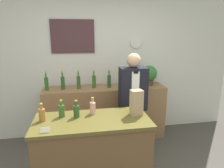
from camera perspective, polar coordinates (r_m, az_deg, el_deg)
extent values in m
cube|color=silver|center=(3.71, -3.53, 5.83)|extent=(5.20, 0.06, 2.70)
cube|color=#46292F|center=(3.60, -11.16, 13.20)|extent=(0.74, 0.02, 0.57)
cylinder|color=beige|center=(3.76, 6.82, 11.73)|extent=(0.21, 0.03, 0.21)
cube|color=#8E6642|center=(3.67, -1.87, -8.30)|extent=(2.13, 0.46, 0.97)
cube|color=brown|center=(2.59, -5.40, -19.87)|extent=(1.30, 0.59, 0.90)
cube|color=brown|center=(2.36, -5.67, -10.42)|extent=(1.33, 0.62, 0.04)
cube|color=black|center=(3.32, 5.68, -13.05)|extent=(0.31, 0.24, 0.75)
cube|color=black|center=(3.06, 6.01, -1.31)|extent=(0.41, 0.24, 0.65)
cube|color=white|center=(2.91, 6.76, 0.75)|extent=(0.11, 0.01, 0.29)
cube|color=black|center=(2.88, 6.85, 3.26)|extent=(0.07, 0.01, 0.03)
sphere|color=tan|center=(2.97, 6.23, 6.74)|extent=(0.21, 0.21, 0.21)
cylinder|color=#4C3D2D|center=(3.74, 10.42, 0.45)|extent=(0.17, 0.17, 0.09)
sphere|color=#2D6B2D|center=(3.70, 10.54, 2.97)|extent=(0.29, 0.29, 0.29)
cube|color=tan|center=(2.42, 6.99, -5.30)|extent=(0.15, 0.12, 0.31)
cube|color=white|center=(2.14, -18.56, -12.37)|extent=(0.09, 0.02, 0.06)
cylinder|color=#A0672E|center=(2.40, -19.35, -8.37)|extent=(0.07, 0.07, 0.14)
cylinder|color=#A0672E|center=(2.36, -19.55, -6.20)|extent=(0.03, 0.03, 0.05)
cylinder|color=#B29933|center=(2.35, -19.62, -5.43)|extent=(0.03, 0.03, 0.02)
cylinder|color=#365B26|center=(2.45, -14.20, -7.51)|extent=(0.07, 0.07, 0.14)
cylinder|color=#365B26|center=(2.41, -14.34, -5.37)|extent=(0.03, 0.03, 0.05)
cylinder|color=#B29933|center=(2.40, -14.39, -4.61)|extent=(0.03, 0.03, 0.02)
cylinder|color=#284B22|center=(2.40, -10.13, -7.73)|extent=(0.07, 0.07, 0.14)
cylinder|color=#284B22|center=(2.37, -10.23, -5.55)|extent=(0.03, 0.03, 0.05)
cylinder|color=#B29933|center=(2.35, -10.27, -4.78)|extent=(0.03, 0.03, 0.02)
cylinder|color=tan|center=(2.47, -5.53, -6.90)|extent=(0.07, 0.07, 0.14)
cylinder|color=tan|center=(2.44, -5.58, -4.78)|extent=(0.03, 0.03, 0.05)
cylinder|color=#B29933|center=(2.43, -5.60, -4.03)|extent=(0.03, 0.03, 0.02)
cylinder|color=#2F5722|center=(3.48, -18.22, -0.01)|extent=(0.06, 0.06, 0.22)
cylinder|color=#2F5722|center=(3.45, -18.41, 2.34)|extent=(0.02, 0.02, 0.08)
cylinder|color=#B29933|center=(3.44, -18.47, 3.17)|extent=(0.03, 0.03, 0.03)
cylinder|color=#284E24|center=(3.47, -13.88, 0.25)|extent=(0.06, 0.06, 0.22)
cylinder|color=#284E24|center=(3.44, -14.02, 2.61)|extent=(0.02, 0.02, 0.08)
cylinder|color=#B29933|center=(3.43, -14.08, 3.44)|extent=(0.03, 0.03, 0.03)
cylinder|color=#354E26|center=(3.45, -9.53, 0.40)|extent=(0.06, 0.06, 0.22)
cylinder|color=#354E26|center=(3.42, -9.63, 2.78)|extent=(0.02, 0.02, 0.08)
cylinder|color=#B29933|center=(3.41, -9.66, 3.61)|extent=(0.03, 0.03, 0.03)
cylinder|color=#33571F|center=(3.46, -5.17, 0.59)|extent=(0.06, 0.06, 0.22)
cylinder|color=#33571F|center=(3.43, -5.23, 2.96)|extent=(0.02, 0.02, 0.08)
cylinder|color=#B29933|center=(3.42, -5.24, 3.80)|extent=(0.03, 0.03, 0.03)
cylinder|color=#30502B|center=(3.49, -0.84, 0.74)|extent=(0.06, 0.06, 0.22)
cylinder|color=#30502B|center=(3.45, -0.85, 3.09)|extent=(0.02, 0.02, 0.08)
cylinder|color=#B29933|center=(3.44, -0.85, 3.92)|extent=(0.03, 0.03, 0.03)
cylinder|color=#335821|center=(3.55, 3.32, 0.98)|extent=(0.06, 0.06, 0.22)
cylinder|color=#335821|center=(3.52, 3.35, 3.29)|extent=(0.02, 0.02, 0.08)
cylinder|color=#B29933|center=(3.51, 3.36, 4.10)|extent=(0.03, 0.03, 0.03)
cylinder|color=#2C5424|center=(3.61, 7.43, 1.10)|extent=(0.06, 0.06, 0.22)
cylinder|color=#2C5424|center=(3.58, 7.50, 3.38)|extent=(0.02, 0.02, 0.08)
cylinder|color=#B29933|center=(3.57, 7.53, 4.18)|extent=(0.03, 0.03, 0.03)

